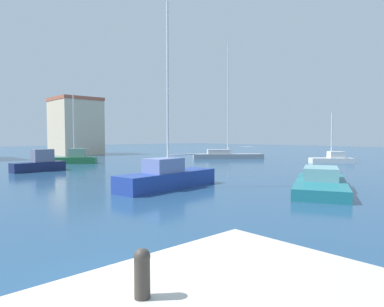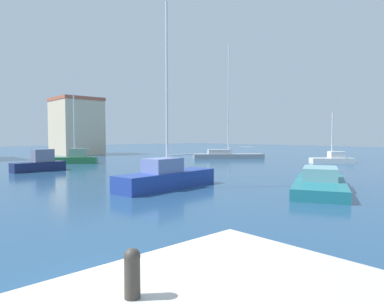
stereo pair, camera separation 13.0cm
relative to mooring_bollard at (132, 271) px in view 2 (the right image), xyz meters
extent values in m
plane|color=navy|center=(15.70, 21.87, -1.33)|extent=(160.00, 160.00, 0.00)
cylinder|color=#38332D|center=(0.00, 0.00, -0.07)|extent=(0.18, 0.18, 0.48)
sphere|color=#38332D|center=(0.00, 0.00, 0.17)|extent=(0.19, 0.19, 0.19)
cube|color=#28703D|center=(12.78, 31.05, -0.99)|extent=(4.29, 3.71, 0.69)
cube|color=gray|center=(13.04, 30.85, -0.20)|extent=(1.71, 1.57, 0.90)
cylinder|color=silver|center=(12.78, 31.05, 2.66)|extent=(0.12, 0.12, 6.61)
cylinder|color=silver|center=(13.42, 30.55, 0.26)|extent=(1.30, 1.04, 0.08)
cube|color=#233D93|center=(9.52, 11.38, -0.88)|extent=(6.61, 2.50, 0.90)
cube|color=#6E7DB1|center=(9.17, 11.34, -0.05)|extent=(2.14, 1.62, 0.77)
cylinder|color=silver|center=(9.52, 11.38, 4.17)|extent=(0.12, 0.12, 9.22)
cylinder|color=silver|center=(10.67, 11.53, 0.46)|extent=(2.25, 0.37, 0.08)
cube|color=white|center=(33.18, 13.12, -1.06)|extent=(4.15, 4.08, 0.55)
cube|color=silver|center=(33.54, 12.77, -0.43)|extent=(1.92, 1.91, 0.70)
cylinder|color=silver|center=(33.18, 13.12, 1.64)|extent=(0.12, 0.12, 4.83)
cube|color=gray|center=(30.87, 25.69, -1.03)|extent=(8.46, 7.40, 0.60)
cube|color=#ADB0B5|center=(29.94, 26.43, -0.45)|extent=(3.16, 2.95, 0.56)
cylinder|color=silver|center=(30.87, 25.69, 6.30)|extent=(0.12, 0.12, 14.06)
cylinder|color=silver|center=(32.13, 24.70, 0.17)|extent=(2.50, 2.00, 0.08)
cube|color=#19234C|center=(7.37, 25.64, -0.96)|extent=(4.28, 1.57, 0.75)
cube|color=slate|center=(7.73, 25.68, -0.06)|extent=(1.68, 1.11, 1.04)
cube|color=#1E707A|center=(14.85, 5.21, -1.06)|extent=(7.62, 5.46, 0.54)
cube|color=#6B9CA2|center=(15.25, 5.41, -0.46)|extent=(3.13, 2.70, 0.67)
cube|color=beige|center=(20.65, 48.37, 2.84)|extent=(6.30, 7.00, 8.34)
cube|color=#B25B42|center=(20.65, 48.37, 7.25)|extent=(6.43, 7.14, 0.50)
camera|label=1|loc=(-2.15, -3.15, 1.53)|focal=31.66mm
camera|label=2|loc=(-2.05, -3.24, 1.53)|focal=31.66mm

